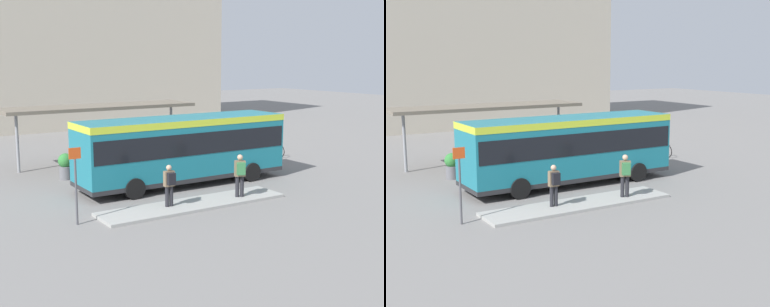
% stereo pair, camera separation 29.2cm
% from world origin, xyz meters
% --- Properties ---
extents(ground_plane, '(120.00, 120.00, 0.00)m').
position_xyz_m(ground_plane, '(0.00, 0.00, 0.00)').
color(ground_plane, slate).
extents(curb_island, '(8.08, 1.80, 0.12)m').
position_xyz_m(curb_island, '(-1.59, -3.46, 0.06)').
color(curb_island, '#9E9E99').
rests_on(curb_island, ground_plane).
extents(city_bus, '(10.17, 2.77, 3.18)m').
position_xyz_m(city_bus, '(0.01, -0.00, 1.86)').
color(city_bus, '#197284').
rests_on(city_bus, ground_plane).
extents(pedestrian_waiting, '(0.42, 0.44, 1.67)m').
position_xyz_m(pedestrian_waiting, '(-2.69, -3.39, 1.08)').
color(pedestrian_waiting, '#232328').
rests_on(pedestrian_waiting, curb_island).
extents(pedestrian_companion, '(0.54, 0.57, 1.81)m').
position_xyz_m(pedestrian_companion, '(0.54, -3.69, 1.16)').
color(pedestrian_companion, '#232328').
rests_on(pedestrian_companion, curb_island).
extents(bicycle_black, '(0.48, 1.80, 0.77)m').
position_xyz_m(bicycle_black, '(8.61, 3.30, 0.39)').
color(bicycle_black, black).
rests_on(bicycle_black, ground_plane).
extents(bicycle_red, '(0.48, 1.73, 0.74)m').
position_xyz_m(bicycle_red, '(8.40, 4.16, 0.37)').
color(bicycle_red, black).
rests_on(bicycle_red, ground_plane).
extents(station_shelter, '(10.84, 2.83, 3.30)m').
position_xyz_m(station_shelter, '(-1.25, 6.85, 3.16)').
color(station_shelter, '#706656').
rests_on(station_shelter, ground_plane).
extents(potted_planter_near_shelter, '(0.73, 0.73, 1.29)m').
position_xyz_m(potted_planter_near_shelter, '(-4.30, 4.04, 0.68)').
color(potted_planter_near_shelter, slate).
rests_on(potted_planter_near_shelter, ground_plane).
extents(platform_sign, '(0.44, 0.08, 2.80)m').
position_xyz_m(platform_sign, '(-6.46, -3.29, 1.56)').
color(platform_sign, '#4C4C51').
rests_on(platform_sign, ground_plane).
extents(station_building, '(24.88, 11.53, 18.16)m').
position_xyz_m(station_building, '(4.66, 26.66, 9.08)').
color(station_building, '#BCB29E').
rests_on(station_building, ground_plane).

